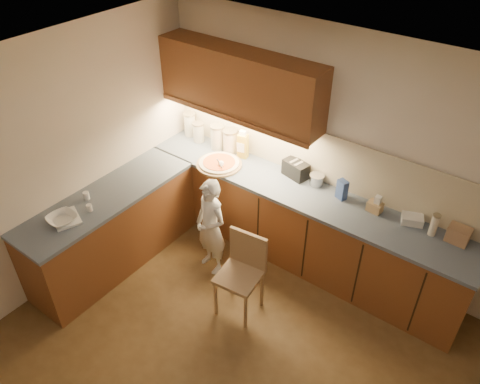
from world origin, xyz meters
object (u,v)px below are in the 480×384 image
Objects in this scene: wooden_chair at (243,269)px; toaster at (296,169)px; pizza_on_board at (219,164)px; child at (211,227)px; oil_jug at (243,145)px.

toaster reaches higher than wooden_chair.
pizza_on_board is 0.58× the size of wooden_chair.
child is 1.12m from toaster.
oil_jug reaches higher than pizza_on_board.
child is 1.06m from oil_jug.
child reaches higher than toaster.
pizza_on_board is 1.67× the size of toaster.
child is (0.35, -0.60, -0.36)m from pizza_on_board.
pizza_on_board is at bearing 132.78° from child.
pizza_on_board is 0.88m from toaster.
oil_jug is at bearing 70.69° from pizza_on_board.
child reaches higher than pizza_on_board.
oil_jug reaches higher than toaster.
pizza_on_board is 1.51× the size of oil_jug.
pizza_on_board is 0.35m from oil_jug.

